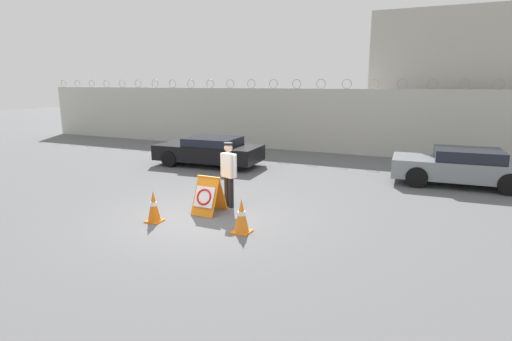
# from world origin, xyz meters

# --- Properties ---
(ground_plane) EXTENTS (90.00, 90.00, 0.00)m
(ground_plane) POSITION_xyz_m (0.00, 0.00, 0.00)
(ground_plane) COLOR #5B5B5E
(perimeter_wall) EXTENTS (36.00, 0.30, 3.60)m
(perimeter_wall) POSITION_xyz_m (0.00, 11.15, 1.58)
(perimeter_wall) COLOR beige
(perimeter_wall) RESTS_ON ground_plane
(building_block) EXTENTS (8.28, 5.29, 6.84)m
(building_block) POSITION_xyz_m (6.14, 15.28, 3.42)
(building_block) COLOR #B2ADA3
(building_block) RESTS_ON ground_plane
(barricade_sign) EXTENTS (0.69, 0.86, 1.01)m
(barricade_sign) POSITION_xyz_m (-0.06, 0.42, 0.50)
(barricade_sign) COLOR orange
(barricade_sign) RESTS_ON ground_plane
(security_guard) EXTENTS (0.62, 0.57, 1.82)m
(security_guard) POSITION_xyz_m (0.19, 1.16, 1.03)
(security_guard) COLOR black
(security_guard) RESTS_ON ground_plane
(traffic_cone_near) EXTENTS (0.42, 0.42, 0.81)m
(traffic_cone_near) POSITION_xyz_m (1.39, -0.49, 0.40)
(traffic_cone_near) COLOR orange
(traffic_cone_near) RESTS_ON ground_plane
(traffic_cone_mid) EXTENTS (0.38, 0.38, 0.81)m
(traffic_cone_mid) POSITION_xyz_m (-0.95, -0.72, 0.40)
(traffic_cone_mid) COLOR orange
(traffic_cone_mid) RESTS_ON ground_plane
(parked_car_front_coupe) EXTENTS (4.49, 2.20, 1.20)m
(parked_car_front_coupe) POSITION_xyz_m (-3.30, 5.93, 0.63)
(parked_car_front_coupe) COLOR black
(parked_car_front_coupe) RESTS_ON ground_plane
(parked_car_far_side) EXTENTS (4.42, 2.09, 1.25)m
(parked_car_far_side) POSITION_xyz_m (6.22, 6.53, 0.65)
(parked_car_far_side) COLOR black
(parked_car_far_side) RESTS_ON ground_plane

